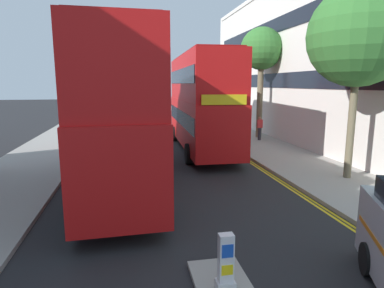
{
  "coord_description": "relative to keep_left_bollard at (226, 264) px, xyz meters",
  "views": [
    {
      "loc": [
        -1.68,
        -0.61,
        3.96
      ],
      "look_at": [
        0.5,
        11.0,
        1.8
      ],
      "focal_mm": 30.78,
      "sensor_mm": 36.0,
      "label": 1
    }
  ],
  "objects": [
    {
      "name": "sidewalk_left",
      "position": [
        -6.5,
        11.12,
        -0.54
      ],
      "size": [
        4.0,
        80.0,
        0.14
      ],
      "primitive_type": "cube",
      "color": "#9E9991",
      "rests_on": "ground"
    },
    {
      "name": "sidewalk_right",
      "position": [
        6.5,
        11.12,
        -0.54
      ],
      "size": [
        4.0,
        80.0,
        0.14
      ],
      "primitive_type": "cube",
      "color": "#9E9991",
      "rests_on": "ground"
    },
    {
      "name": "kerb_line_outer",
      "position": [
        4.4,
        9.12,
        -0.6
      ],
      "size": [
        0.1,
        56.0,
        0.01
      ],
      "primitive_type": "cube",
      "color": "yellow",
      "rests_on": "ground"
    },
    {
      "name": "double_decker_bus_oncoming",
      "position": [
        2.46,
        13.65,
        2.42
      ],
      "size": [
        3.01,
        10.87,
        5.64
      ],
      "color": "red",
      "rests_on": "ground"
    },
    {
      "name": "townhouse_terrace_right",
      "position": [
        13.5,
        17.52,
        4.92
      ],
      "size": [
        10.08,
        28.0,
        11.05
      ],
      "color": "silver",
      "rests_on": "ground"
    },
    {
      "name": "kerb_line_inner",
      "position": [
        4.24,
        9.12,
        -0.6
      ],
      "size": [
        0.1,
        56.0,
        0.01
      ],
      "primitive_type": "cube",
      "color": "yellow",
      "rests_on": "ground"
    },
    {
      "name": "keep_left_bollard",
      "position": [
        0.0,
        0.0,
        0.0
      ],
      "size": [
        0.36,
        0.28,
        1.11
      ],
      "color": "silver",
      "rests_on": "traffic_island"
    },
    {
      "name": "street_tree_near",
      "position": [
        7.09,
        6.3,
        5.17
      ],
      "size": [
        3.93,
        3.93,
        7.62
      ],
      "color": "#6B6047",
      "rests_on": "sidewalk_right"
    },
    {
      "name": "double_decker_bus_away",
      "position": [
        -2.15,
        7.3,
        2.42
      ],
      "size": [
        3.05,
        10.88,
        5.64
      ],
      "color": "red",
      "rests_on": "ground"
    },
    {
      "name": "pedestrian_far",
      "position": [
        7.04,
        15.7,
        0.38
      ],
      "size": [
        0.34,
        0.22,
        1.62
      ],
      "color": "#2D2D38",
      "rests_on": "sidewalk_right"
    },
    {
      "name": "street_tree_mid",
      "position": [
        7.49,
        16.97,
        5.65
      ],
      "size": [
        2.93,
        2.93,
        7.71
      ],
      "color": "#6B6047",
      "rests_on": "sidewalk_right"
    }
  ]
}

